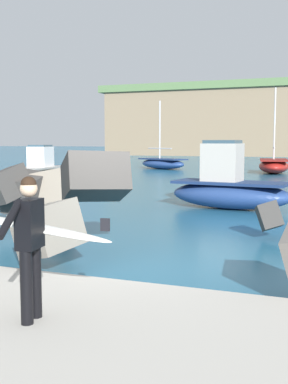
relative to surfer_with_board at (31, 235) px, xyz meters
name	(u,v)px	position (x,y,z in m)	size (l,w,h in m)	color
ground_plane	(126,264)	(-0.32, 3.71, -1.28)	(400.00, 400.00, 0.00)	#235B7A
breakwater_jetty	(116,207)	(-0.80, 4.28, -0.23)	(31.27, 6.39, 2.26)	gray
surfer_with_board	(31,235)	(0.00, 0.00, 0.00)	(2.12, 1.27, 1.78)	black
boat_near_left	(229,188)	(-0.01, 12.41, -0.51)	(4.60, 2.25, 2.47)	navy
boat_near_centre	(39,169)	(-14.29, 21.96, -0.62)	(2.65, 5.21, 2.20)	beige
boat_near_right	(163,163)	(-10.45, 35.52, -0.76)	(5.30, 4.05, 5.96)	navy
boat_far_centre	(274,166)	(-0.68, 33.06, -0.69)	(2.85, 5.01, 6.47)	maroon
mooring_buoy_middle	(67,178)	(-11.52, 20.72, -1.06)	(0.44, 0.44, 0.44)	yellow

